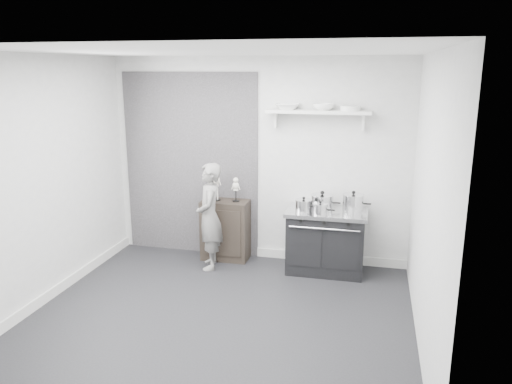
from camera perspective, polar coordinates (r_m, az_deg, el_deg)
ground at (r=5.45m, az=-4.23°, el=-13.93°), size 4.00×4.00×0.00m
room_shell at (r=5.07m, az=-5.01°, el=3.61°), size 4.02×3.62×2.71m
wall_shelf at (r=6.32m, az=7.14°, el=8.99°), size 1.30×0.26×0.24m
stove at (r=6.44m, az=7.99°, el=-5.55°), size 1.01×0.63×0.81m
side_cabinet at (r=6.82m, az=-3.49°, el=-4.32°), size 0.63×0.37×0.82m
child at (r=6.44m, az=-5.33°, el=-2.80°), size 0.46×0.58×1.39m
pot_front_left at (r=6.22m, az=5.47°, el=-1.55°), size 0.30×0.21×0.19m
pot_back_left at (r=6.40m, az=7.56°, el=-1.07°), size 0.38×0.29×0.23m
pot_back_right at (r=6.35m, az=11.05°, el=-1.17°), size 0.35×0.27×0.26m
pot_front_center at (r=6.13m, az=7.35°, el=-1.92°), size 0.27×0.19×0.17m
skeleton_full at (r=6.68m, az=-4.64°, el=1.10°), size 0.14×0.09×0.49m
skeleton_torso at (r=6.61m, az=-2.32°, el=0.49°), size 0.10×0.07×0.37m
bowl_large at (r=6.36m, az=3.64°, el=9.73°), size 0.31×0.31×0.08m
bowl_small at (r=6.30m, az=7.70°, el=9.62°), size 0.26×0.26×0.08m
plate_stack at (r=6.28m, az=10.72°, el=9.39°), size 0.25×0.25×0.06m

